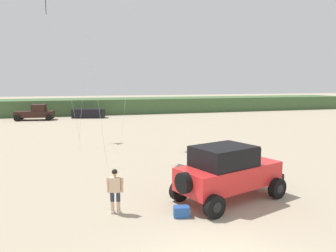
# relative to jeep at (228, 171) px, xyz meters

# --- Properties ---
(dune_ridge) EXTENTS (90.00, 7.45, 2.23)m
(dune_ridge) POSITION_rel_jeep_xyz_m (-4.17, 39.61, -0.09)
(dune_ridge) COLOR #426038
(dune_ridge) RESTS_ON ground_plane
(jeep) EXTENTS (5.01, 3.60, 2.26)m
(jeep) POSITION_rel_jeep_xyz_m (0.00, 0.00, 0.00)
(jeep) COLOR red
(jeep) RESTS_ON ground_plane
(person_watching) EXTENTS (0.60, 0.39, 1.67)m
(person_watching) POSITION_rel_jeep_xyz_m (-4.57, -0.10, -0.26)
(person_watching) COLOR #DBB28E
(person_watching) RESTS_ON ground_plane
(cooler_box) EXTENTS (0.62, 0.46, 0.38)m
(cooler_box) POSITION_rel_jeep_xyz_m (-2.36, -1.08, -1.01)
(cooler_box) COLOR #23519E
(cooler_box) RESTS_ON ground_plane
(distant_pickup) EXTENTS (4.77, 2.81, 1.98)m
(distant_pickup) POSITION_rel_jeep_xyz_m (-10.43, 32.47, -0.26)
(distant_pickup) COLOR black
(distant_pickup) RESTS_ON ground_plane
(distant_sedan) EXTENTS (4.49, 2.67, 1.20)m
(distant_sedan) POSITION_rel_jeep_xyz_m (-3.89, 33.24, -0.60)
(distant_sedan) COLOR black
(distant_sedan) RESTS_ON ground_plane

